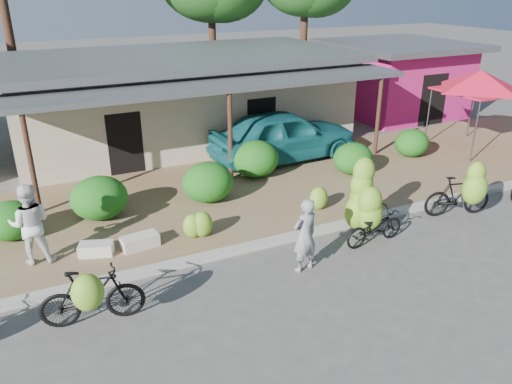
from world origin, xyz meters
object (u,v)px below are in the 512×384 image
Objects in this scene: bystander at (30,224)px; teal_van at (284,135)px; bike_center at (368,209)px; sack_far at (96,249)px; bike_right at (462,193)px; bike_left at (92,296)px; sack_near at (140,241)px; vendor at (305,235)px; red_canopy at (480,81)px.

bystander reaches higher than teal_van.
bike_center is 7.69m from bystander.
bike_right is at bearing -12.46° from sack_far.
bike_center reaches higher than sack_far.
bike_right is 2.60× the size of sack_far.
sack_far is (0.43, 2.41, -0.38)m from bike_left.
sack_far is 0.15× the size of teal_van.
bike_left is 2.48m from sack_far.
sack_near is 0.50× the size of vendor.
sack_far is at bearing 116.26° from teal_van.
vendor is at bearing 102.40° from bike_center.
teal_van is at bearing 29.09° from sack_far.
bike_left is 1.06× the size of bystander.
bike_center is 5.47m from sack_near.
sack_near is 3.89m from vendor.
bike_left is 9.70m from teal_van.
sack_far is 7.99m from teal_van.
teal_van is (8.20, 3.58, -0.04)m from bystander.
red_canopy is 4.67× the size of sack_far.
teal_van is (5.97, 3.97, 0.73)m from sack_near.
sack_near is 0.99m from sack_far.
bystander is (-5.27, 2.72, 0.19)m from vendor.
vendor is (4.46, -0.03, 0.21)m from bike_left.
vendor is at bearing -37.48° from sack_near.
bike_center reaches higher than bike_left.
sack_near is (-8.12, 1.91, -0.46)m from bike_right.
sack_far is at bearing 174.12° from sack_near.
bike_center is at bearing -16.77° from sack_far.
sack_near is at bearing -177.46° from bystander.
bystander is at bearing 93.55° from bike_right.
sack_far is (-0.98, 0.10, -0.01)m from sack_near.
red_canopy reaches higher than bike_left.
sack_near is at bearing -5.88° from sack_far.
bike_center is 5.78m from teal_van.
bike_center reaches higher than bike_right.
bike_left is 1.15× the size of vendor.
red_canopy reaches higher than bystander.
sack_near is (-12.77, -2.09, -2.34)m from red_canopy.
vendor is (-5.07, -0.43, 0.12)m from bike_right.
bike_center is at bearing -18.73° from sack_near.
bike_left is 2.73m from sack_near.
vendor reaches higher than bike_left.
red_canopy reaches higher than bike_center.
bike_left is 1.00× the size of bike_right.
teal_van reaches higher than sack_far.
bike_right is (-4.64, -4.00, -1.88)m from red_canopy.
bike_right is 8.36m from sack_near.
vendor is (3.05, -2.34, 0.58)m from sack_near.
bike_left reaches higher than sack_near.
bike_center is 2.71× the size of sack_far.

